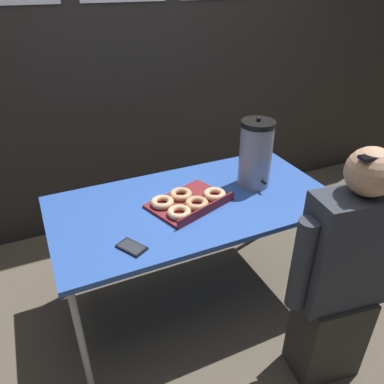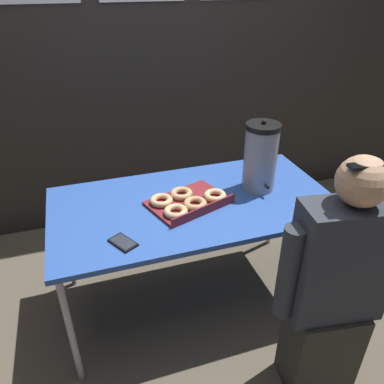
# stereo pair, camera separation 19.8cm
# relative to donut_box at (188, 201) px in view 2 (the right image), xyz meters

# --- Properties ---
(ground_plane) EXTENTS (12.00, 12.00, 0.00)m
(ground_plane) POSITION_rel_donut_box_xyz_m (0.04, 0.03, -0.73)
(ground_plane) COLOR brown
(back_wall) EXTENTS (6.00, 0.11, 2.71)m
(back_wall) POSITION_rel_donut_box_xyz_m (0.04, 1.15, 0.63)
(back_wall) COLOR #282623
(back_wall) RESTS_ON ground
(folding_table) EXTENTS (1.52, 0.79, 0.71)m
(folding_table) POSITION_rel_donut_box_xyz_m (0.04, 0.03, -0.06)
(folding_table) COLOR #2D56B2
(folding_table) RESTS_ON ground
(donut_box) EXTENTS (0.48, 0.40, 0.05)m
(donut_box) POSITION_rel_donut_box_xyz_m (0.00, 0.00, 0.00)
(donut_box) COLOR maroon
(donut_box) RESTS_ON folding_table
(coffee_urn) EXTENTS (0.19, 0.21, 0.41)m
(coffee_urn) POSITION_rel_donut_box_xyz_m (0.44, 0.05, 0.17)
(coffee_urn) COLOR #939399
(coffee_urn) RESTS_ON folding_table
(cell_phone) EXTENTS (0.13, 0.15, 0.01)m
(cell_phone) POSITION_rel_donut_box_xyz_m (-0.38, -0.22, -0.02)
(cell_phone) COLOR black
(cell_phone) RESTS_ON folding_table
(person_seated) EXTENTS (0.53, 0.26, 1.23)m
(person_seated) POSITION_rel_donut_box_xyz_m (0.44, -0.68, -0.14)
(person_seated) COLOR #33332D
(person_seated) RESTS_ON ground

